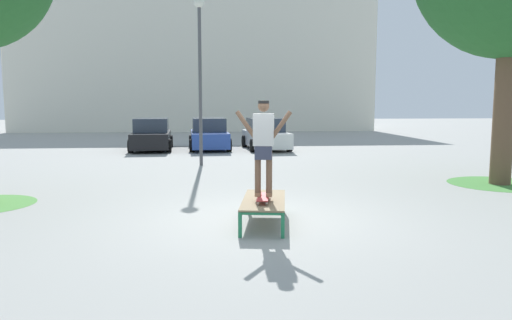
# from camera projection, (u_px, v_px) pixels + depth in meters

# --- Properties ---
(ground_plane) EXTENTS (120.00, 120.00, 0.00)m
(ground_plane) POSITION_uv_depth(u_px,v_px,m) (262.00, 220.00, 8.93)
(ground_plane) COLOR #999993
(building_facade) EXTENTS (28.64, 4.00, 10.32)m
(building_facade) POSITION_uv_depth(u_px,v_px,m) (196.00, 67.00, 38.40)
(building_facade) COLOR silver
(building_facade) RESTS_ON ground
(skate_box) EXTENTS (1.05, 2.00, 0.46)m
(skate_box) POSITION_uv_depth(u_px,v_px,m) (264.00, 202.00, 8.62)
(skate_box) COLOR #237A4C
(skate_box) RESTS_ON ground
(skateboard) EXTENTS (0.34, 0.82, 0.09)m
(skateboard) POSITION_uv_depth(u_px,v_px,m) (263.00, 197.00, 8.39)
(skateboard) COLOR #B23333
(skateboard) RESTS_ON skate_box
(skater) EXTENTS (1.00, 0.33, 1.69)m
(skater) POSITION_uv_depth(u_px,v_px,m) (264.00, 141.00, 8.28)
(skater) COLOR brown
(skater) RESTS_ON skateboard
(grass_patch_near_right) EXTENTS (2.71, 2.71, 0.01)m
(grass_patch_near_right) POSITION_uv_depth(u_px,v_px,m) (499.00, 184.00, 12.97)
(grass_patch_near_right) COLOR #47893D
(grass_patch_near_right) RESTS_ON ground
(car_black) EXTENTS (2.09, 4.28, 1.50)m
(car_black) POSITION_uv_depth(u_px,v_px,m) (152.00, 135.00, 22.60)
(car_black) COLOR black
(car_black) RESTS_ON ground
(car_blue) EXTENTS (2.08, 4.28, 1.50)m
(car_blue) POSITION_uv_depth(u_px,v_px,m) (209.00, 135.00, 22.93)
(car_blue) COLOR #28479E
(car_blue) RESTS_ON ground
(car_white) EXTENTS (2.16, 4.32, 1.50)m
(car_white) POSITION_uv_depth(u_px,v_px,m) (266.00, 135.00, 22.89)
(car_white) COLOR silver
(car_white) RESTS_ON ground
(light_post) EXTENTS (0.36, 0.36, 5.83)m
(light_post) POSITION_uv_depth(u_px,v_px,m) (200.00, 57.00, 16.46)
(light_post) COLOR #4C4C51
(light_post) RESTS_ON ground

